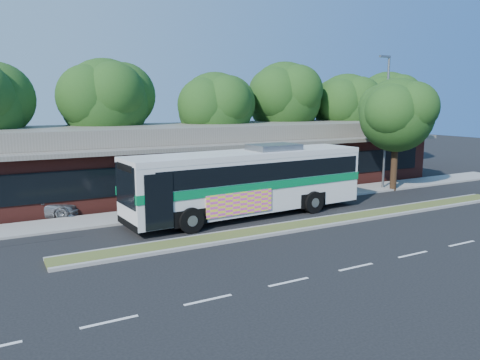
% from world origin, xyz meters
% --- Properties ---
extents(ground, '(120.00, 120.00, 0.00)m').
position_xyz_m(ground, '(0.00, 0.00, 0.00)').
color(ground, black).
rests_on(ground, ground).
extents(median_strip, '(26.00, 1.10, 0.15)m').
position_xyz_m(median_strip, '(0.00, 0.60, 0.07)').
color(median_strip, brown).
rests_on(median_strip, ground).
extents(sidewalk, '(44.00, 2.60, 0.12)m').
position_xyz_m(sidewalk, '(0.00, 6.40, 0.06)').
color(sidewalk, gray).
rests_on(sidewalk, ground).
extents(plaza_building, '(33.20, 11.20, 4.45)m').
position_xyz_m(plaza_building, '(0.00, 12.99, 2.13)').
color(plaza_building, '#58211B').
rests_on(plaza_building, ground).
extents(lamp_post, '(0.93, 0.18, 9.07)m').
position_xyz_m(lamp_post, '(9.56, 6.00, 4.90)').
color(lamp_post, slate).
rests_on(lamp_post, ground).
extents(tree_bg_b, '(6.69, 6.00, 9.00)m').
position_xyz_m(tree_bg_b, '(-6.57, 16.14, 6.14)').
color(tree_bg_b, black).
rests_on(tree_bg_b, ground).
extents(tree_bg_c, '(6.24, 5.60, 8.26)m').
position_xyz_m(tree_bg_c, '(1.40, 15.13, 5.59)').
color(tree_bg_c, black).
rests_on(tree_bg_c, ground).
extents(tree_bg_d, '(6.91, 6.20, 9.37)m').
position_xyz_m(tree_bg_d, '(8.45, 16.15, 6.42)').
color(tree_bg_d, black).
rests_on(tree_bg_d, ground).
extents(tree_bg_e, '(6.47, 5.80, 8.50)m').
position_xyz_m(tree_bg_e, '(14.42, 15.14, 5.74)').
color(tree_bg_e, black).
rests_on(tree_bg_e, ground).
extents(tree_bg_f, '(6.69, 6.00, 8.92)m').
position_xyz_m(tree_bg_f, '(20.43, 16.14, 6.06)').
color(tree_bg_f, black).
rests_on(tree_bg_f, ground).
extents(transit_bus, '(13.52, 3.71, 3.75)m').
position_xyz_m(transit_bus, '(-2.46, 3.80, 2.09)').
color(transit_bus, silver).
rests_on(transit_bus, ground).
extents(sedan, '(4.59, 3.10, 1.23)m').
position_xyz_m(sedan, '(-12.39, 8.91, 0.62)').
color(sedan, '#9FA1A6').
rests_on(sedan, ground).
extents(sidewalk_tree, '(5.50, 4.94, 7.60)m').
position_xyz_m(sidewalk_tree, '(10.20, 5.42, 5.25)').
color(sidewalk_tree, black).
rests_on(sidewalk_tree, ground).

